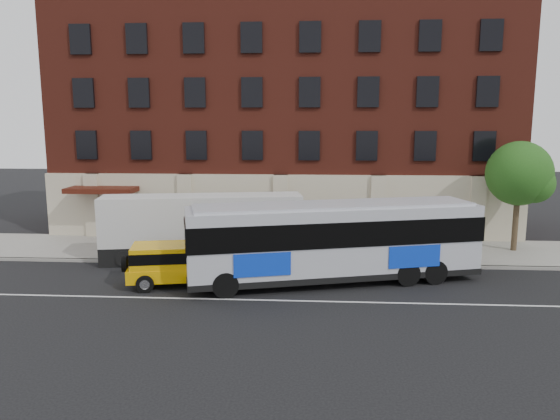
# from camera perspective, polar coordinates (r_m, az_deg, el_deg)

# --- Properties ---
(ground) EXTENTS (120.00, 120.00, 0.00)m
(ground) POSITION_cam_1_polar(r_m,az_deg,el_deg) (21.95, -1.90, -10.18)
(ground) COLOR black
(ground) RESTS_ON ground
(sidewalk) EXTENTS (60.00, 6.00, 0.15)m
(sidewalk) POSITION_cam_1_polar(r_m,az_deg,el_deg) (30.53, -0.27, -4.33)
(sidewalk) COLOR #9C988E
(sidewalk) RESTS_ON ground
(kerb) EXTENTS (60.00, 0.25, 0.15)m
(kerb) POSITION_cam_1_polar(r_m,az_deg,el_deg) (27.63, -0.69, -5.83)
(kerb) COLOR #9C988E
(kerb) RESTS_ON ground
(lane_line) EXTENTS (60.00, 0.12, 0.01)m
(lane_line) POSITION_cam_1_polar(r_m,az_deg,el_deg) (22.42, -1.77, -9.73)
(lane_line) COLOR silver
(lane_line) RESTS_ON ground
(building) EXTENTS (30.00, 12.10, 15.00)m
(building) POSITION_cam_1_polar(r_m,az_deg,el_deg) (37.53, 0.55, 9.84)
(building) COLOR maroon
(building) RESTS_ON sidewalk
(sign_pole) EXTENTS (0.30, 0.20, 2.50)m
(sign_pole) POSITION_cam_1_polar(r_m,az_deg,el_deg) (29.32, -17.50, -2.61)
(sign_pole) COLOR slate
(sign_pole) RESTS_ON ground
(street_tree) EXTENTS (3.60, 3.60, 6.20)m
(street_tree) POSITION_cam_1_polar(r_m,az_deg,el_deg) (32.31, 24.55, 3.37)
(street_tree) COLOR #3D2F1E
(street_tree) RESTS_ON sidewalk
(city_bus) EXTENTS (13.85, 6.34, 3.72)m
(city_bus) POSITION_cam_1_polar(r_m,az_deg,el_deg) (24.47, 5.87, -3.13)
(city_bus) COLOR #B3B5BE
(city_bus) RESTS_ON ground
(yellow_suv) EXTENTS (5.10, 2.88, 1.90)m
(yellow_suv) POSITION_cam_1_polar(r_m,az_deg,el_deg) (24.60, -11.26, -5.52)
(yellow_suv) COLOR #F5B108
(yellow_suv) RESTS_ON ground
(shipping_container) EXTENTS (10.80, 3.96, 3.53)m
(shipping_container) POSITION_cam_1_polar(r_m,az_deg,el_deg) (28.56, -8.38, -1.97)
(shipping_container) COLOR black
(shipping_container) RESTS_ON ground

